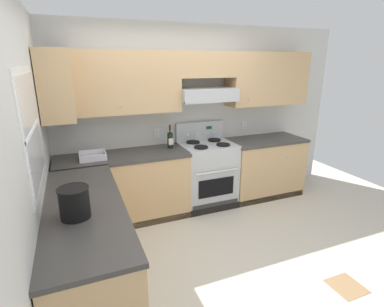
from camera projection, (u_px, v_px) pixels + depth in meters
The scene contains 10 objects.
ground_plane at pixel (215, 260), 3.19m from camera, with size 7.04×7.04×0.00m, color beige.
floor_accent_tile at pixel (347, 286), 2.82m from camera, with size 0.30×0.30×0.01m, color olive.
wall_back at pixel (195, 103), 4.25m from camera, with size 4.68×0.57×2.55m.
wall_left at pixel (32, 151), 2.42m from camera, with size 0.47×4.00×2.55m.
counter_back_run at pixel (189, 178), 4.23m from camera, with size 3.60×0.65×0.91m.
counter_left_run at pixel (89, 251), 2.61m from camera, with size 0.63×1.91×0.91m.
stove at pixel (207, 174), 4.34m from camera, with size 0.76×0.62×1.20m.
wine_bottle at pixel (170, 139), 4.05m from camera, with size 0.08×0.08×0.32m.
bowl at pixel (93, 157), 3.62m from camera, with size 0.31×0.28×0.08m.
bucket at pixel (74, 202), 2.22m from camera, with size 0.23×0.23×0.24m.
Camera 1 is at (-1.25, -2.42, 2.04)m, focal length 27.72 mm.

